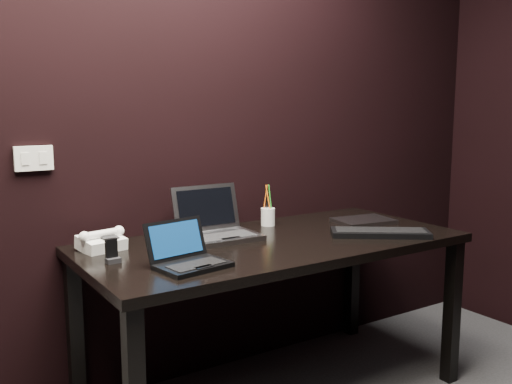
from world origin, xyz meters
TOP-DOWN VIEW (x-y plane):
  - wall_back at (0.00, 1.80)m, footprint 4.00×0.00m
  - wall_switch at (-0.62, 1.79)m, footprint 0.15×0.02m
  - desk at (0.30, 1.40)m, footprint 1.70×0.80m
  - netbook at (-0.21, 1.23)m, footprint 0.29×0.26m
  - silver_laptop at (0.10, 1.56)m, footprint 0.33×0.30m
  - ext_keyboard at (0.75, 1.20)m, footprint 0.45×0.38m
  - closed_laptop at (0.89, 1.45)m, footprint 0.31×0.24m
  - desk_phone at (-0.40, 1.64)m, footprint 0.21×0.18m
  - mobile_phone at (-0.43, 1.43)m, footprint 0.05×0.05m
  - pen_cup at (0.44, 1.66)m, footprint 0.07×0.07m

SIDE VIEW (x-z plane):
  - desk at x=0.30m, z-range 0.29..1.03m
  - closed_laptop at x=0.89m, z-range 0.74..0.76m
  - ext_keyboard at x=0.75m, z-range 0.74..0.77m
  - netbook at x=-0.21m, z-range 0.69..0.85m
  - mobile_phone at x=-0.43m, z-range 0.73..0.82m
  - desk_phone at x=-0.40m, z-range 0.73..0.83m
  - silver_laptop at x=0.10m, z-range 0.67..0.90m
  - pen_cup at x=0.44m, z-range 0.69..0.89m
  - wall_switch at x=-0.62m, z-range 1.07..1.17m
  - wall_back at x=0.00m, z-range -0.70..3.30m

